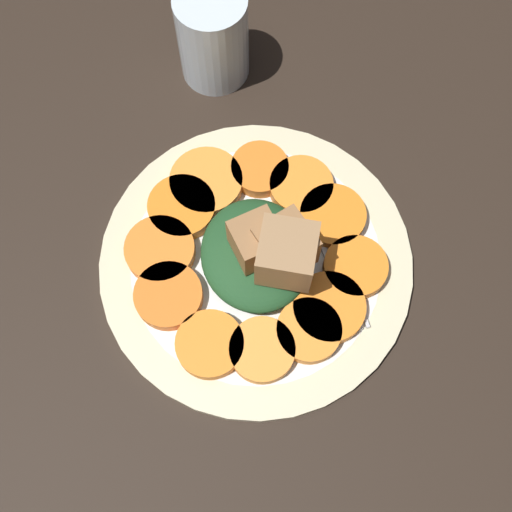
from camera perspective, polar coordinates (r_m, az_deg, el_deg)
table_slab at (r=59.53cm, az=0.00°, el=-1.05°), size 120.00×120.00×2.00cm
plate at (r=58.10cm, az=0.00°, el=-0.55°), size 28.25×28.25×1.05cm
carrot_slice_0 at (r=55.11cm, az=4.71°, el=-6.64°), size 5.58×5.58×1.37cm
carrot_slice_1 at (r=55.80cm, az=6.49°, el=-4.60°), size 6.30×6.30×1.37cm
carrot_slice_2 at (r=57.26cm, az=8.82°, el=-1.01°), size 5.68×5.68×1.37cm
carrot_slice_3 at (r=58.84cm, az=6.81°, el=3.52°), size 6.04×6.04×1.37cm
carrot_slice_4 at (r=59.89cm, az=4.03°, el=6.19°), size 5.90×5.90×1.37cm
carrot_slice_5 at (r=60.58cm, az=0.34°, el=7.72°), size 5.41×5.41×1.37cm
carrot_slice_6 at (r=60.12cm, az=-4.43°, el=6.57°), size 6.79×6.79×1.37cm
carrot_slice_7 at (r=59.19cm, az=-6.60°, el=4.30°), size 6.20×6.20×1.37cm
carrot_slice_8 at (r=57.80cm, az=-8.53°, el=0.52°), size 6.27×6.27×1.37cm
carrot_slice_9 at (r=56.27cm, az=-7.78°, el=-3.53°), size 5.97×5.97×1.37cm
carrot_slice_10 at (r=54.79cm, az=-4.12°, el=-7.85°), size 5.83×5.83×1.37cm
carrot_slice_11 at (r=54.55cm, az=0.55°, el=-8.36°), size 5.60×5.60×1.37cm
center_pile at (r=54.71cm, az=0.90°, el=0.36°), size 10.81×10.06×7.38cm
fork at (r=58.16cm, az=6.30°, el=0.87°), size 17.32×2.87×0.40cm
water_glass at (r=65.28cm, az=-3.85°, el=18.86°), size 6.90×6.90×9.69cm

